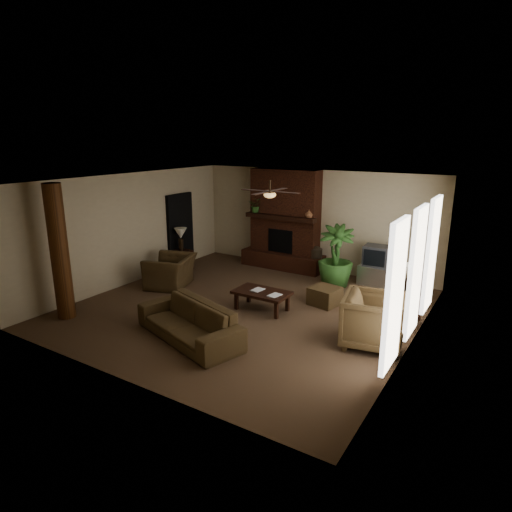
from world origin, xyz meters
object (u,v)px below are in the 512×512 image
Objects in this scene: sofa at (189,316)px; ottoman at (325,296)px; armchair_right at (373,318)px; tv_stand at (376,275)px; lamp_left at (181,235)px; floor_plant at (335,269)px; log_column at (59,253)px; armchair_left at (170,266)px; lamp_right at (409,274)px; floor_vase at (316,258)px; coffee_table at (262,294)px; side_table_left at (181,260)px; side_table_right at (405,308)px.

sofa reaches higher than ottoman.
armchair_right is 3.50m from tv_stand.
floor_plant is at bearing 12.54° from lamp_left.
sofa is (2.87, 0.56, -0.94)m from log_column.
tv_stand is at bearing 103.65° from armchair_left.
lamp_left is (-0.72, 1.24, 0.48)m from armchair_left.
lamp_left is 6.31m from lamp_right.
ottoman is at bearing 39.07° from log_column.
sofa is 3.04× the size of floor_vase.
armchair_left is at bearing -59.93° from lamp_left.
floor_plant is (0.74, 2.34, 0.06)m from coffee_table.
floor_vase reaches higher than side_table_left.
side_table_right is (5.56, 0.89, -0.24)m from armchair_left.
floor_vase is 1.40× the size of side_table_right.
tv_stand is (4.40, 2.81, -0.27)m from armchair_left.
side_table_left is (-3.39, -1.69, -0.16)m from floor_vase.
armchair_left reaches higher than side_table_right.
floor_plant is 2.42m from side_table_right.
lamp_left reaches higher than tv_stand.
floor_plant is at bearing 22.65° from armchair_right.
floor_plant is 2.84× the size of side_table_right.
armchair_left is 1.98× the size of ottoman.
armchair_right is (3.00, 1.53, 0.08)m from sofa.
ottoman is 0.92× the size of lamp_left.
tv_stand is 1.10× the size of floor_vase.
ottoman is 1.75m from side_table_right.
side_table_right is at bearing -2.94° from side_table_left.
armchair_right is at bearing -16.42° from lamp_left.
floor_plant is 2.40× the size of lamp_left.
armchair_right is 6.32m from side_table_left.
log_column is at bearing -140.93° from ottoman.
log_column is at bearing -87.05° from lamp_left.
armchair_right reaches higher than sofa.
armchair_right is 1.78× the size of ottoman.
lamp_left is at bearing 92.95° from log_column.
armchair_right is 4.37m from floor_vase.
side_table_right is at bearing -32.27° from floor_plant.
armchair_left reaches higher than ottoman.
armchair_right is at bearing -99.28° from lamp_right.
armchair_left is 1.82× the size of lamp_left.
lamp_right reaches higher than side_table_left.
armchair_left is 0.99× the size of coffee_table.
coffee_table is at bearing 36.98° from log_column.
armchair_right reaches higher than side_table_left.
side_table_left is at bearing -167.15° from floor_plant.
floor_vase is (3.19, 5.55, -0.97)m from log_column.
lamp_right reaches higher than sofa.
armchair_right is (5.86, 2.09, -0.87)m from log_column.
lamp_right reaches higher than coffee_table.
coffee_table reaches higher than ottoman.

